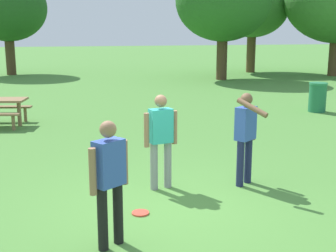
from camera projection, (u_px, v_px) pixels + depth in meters
ground_plane at (171, 206)px, 7.22m from camera, size 120.00×120.00×0.00m
person_thrower at (246, 132)px, 8.00m from camera, size 0.51×0.83×1.64m
person_catcher at (109, 176)px, 5.70m from camera, size 0.51×0.40×1.64m
person_bystander at (161, 135)px, 7.81m from camera, size 0.60×0.30×1.64m
frisbee at (140, 213)px, 6.91m from camera, size 0.26×0.26×0.03m
trash_can_beside_table at (318, 97)px, 15.07m from camera, size 0.59×0.59×0.96m
tree_broad_center at (7, 8)px, 25.92m from camera, size 4.43×4.43×5.67m
tree_far_right at (223, 1)px, 23.48m from camera, size 4.89×4.89×6.13m
tree_slender_mid at (253, 7)px, 27.39m from camera, size 4.33×4.33×5.77m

